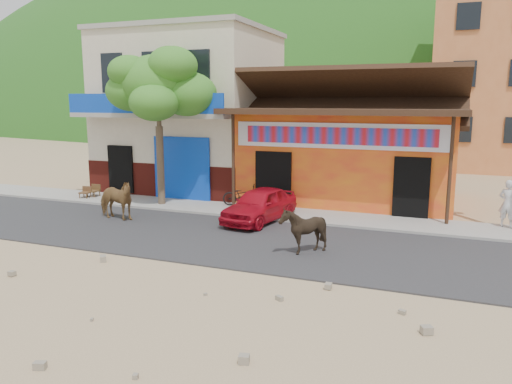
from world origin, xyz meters
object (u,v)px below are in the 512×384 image
Objects in this scene: tree at (159,126)px; cafe_chair_right at (85,187)px; red_car at (260,205)px; scooter at (243,195)px; cow_tan at (115,200)px; cafe_chair_left at (93,185)px; cow_dark at (303,230)px; pedestrian at (508,204)px.

tree is 4.43m from cafe_chair_right.
scooter is (-1.38, 1.81, -0.09)m from red_car.
scooter is at bearing -38.23° from cow_tan.
cafe_chair_left is 0.39m from cafe_chair_right.
red_car reaches higher than cafe_chair_right.
cow_tan is at bearing -152.18° from red_car.
cafe_chair_right is at bearing -178.15° from tree.
cafe_chair_right is (-8.08, 0.88, -0.07)m from red_car.
cafe_chair_right is (-3.60, -0.12, -2.57)m from tree.
cow_tan is 1.78× the size of cafe_chair_left.
cow_tan reaches higher than cow_dark.
cow_dark is 1.38× the size of cafe_chair_left.
cow_dark is 3.75m from red_car.
red_car is at bearing -9.53° from cafe_chair_left.
red_car is (4.48, -1.00, -2.50)m from tree.
cow_tan is 0.48× the size of red_car.
red_car reaches higher than scooter.
tree reaches higher than cow_tan.
cafe_chair_left is at bearing 22.89° from pedestrian.
pedestrian is at bearing 23.01° from red_car.
pedestrian is (12.16, 0.82, -2.24)m from tree.
cow_dark is at bearing -159.51° from scooter.
scooter is at bearing -1.09° from cafe_chair_right.
cow_tan is 4.98m from red_car.
red_car is 8.13m from cafe_chair_right.
cafe_chair_left reaches higher than scooter.
cafe_chair_right is at bearing -111.06° from cafe_chair_left.
cow_tan reaches higher than cafe_chair_left.
tree reaches higher than cafe_chair_right.
cafe_chair_right reaches higher than scooter.
tree is 3.93× the size of pedestrian.
cafe_chair_left is (-7.94, 1.25, -0.04)m from red_car.
cafe_chair_right is at bearing 79.97° from scooter.
cafe_chair_right is at bearing 24.19° from pedestrian.
cow_tan is at bearing -41.64° from cafe_chair_left.
cafe_chair_left is at bearing 77.00° from scooter.
cafe_chair_right is at bearing 60.72° from cow_tan.
cafe_chair_right is at bearing -176.58° from red_car.
cow_tan is 1.93× the size of cafe_chair_right.
cafe_chair_left is (-10.30, 4.16, -0.10)m from cow_dark.
cow_dark is at bearing -94.20° from cow_tan.
cafe_chair_left is at bearing 60.61° from cafe_chair_right.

